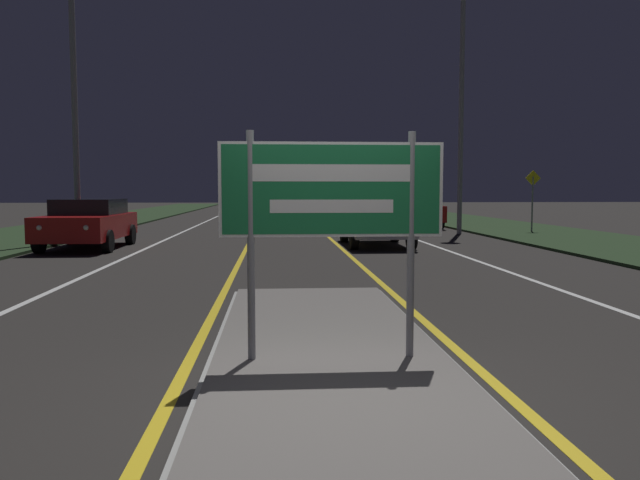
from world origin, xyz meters
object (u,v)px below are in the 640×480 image
(car_receding_1, at_px, (413,210))
(warning_sign, at_px, (533,195))
(car_receding_0, at_px, (376,221))
(car_approaching_0, at_px, (88,222))
(car_receding_2, at_px, (371,205))
(streetlight_right_near, at_px, (462,57))
(highway_sign, at_px, (332,200))
(streetlight_left_near, at_px, (72,15))

(car_receding_1, distance_m, warning_sign, 5.68)
(car_receding_0, height_order, warning_sign, warning_sign)
(car_receding_1, distance_m, car_approaching_0, 14.84)
(car_receding_0, xyz_separation_m, car_receding_2, (3.22, 22.14, -0.04))
(streetlight_right_near, relative_size, warning_sign, 3.99)
(car_receding_2, bearing_deg, warning_sign, -78.11)
(warning_sign, bearing_deg, car_receding_1, 130.93)
(highway_sign, distance_m, warning_sign, 19.96)
(car_receding_0, relative_size, car_receding_2, 0.97)
(highway_sign, height_order, streetlight_right_near, streetlight_right_near)
(streetlight_right_near, xyz_separation_m, car_receding_1, (-0.79, 4.42, -5.83))
(streetlight_right_near, relative_size, car_receding_0, 2.28)
(car_receding_0, distance_m, warning_sign, 8.46)
(highway_sign, height_order, streetlight_left_near, streetlight_left_near)
(streetlight_left_near, bearing_deg, car_receding_1, 32.57)
(highway_sign, distance_m, streetlight_left_near, 16.44)
(car_receding_1, xyz_separation_m, warning_sign, (3.69, -4.26, 0.72))
(streetlight_right_near, distance_m, car_receding_2, 18.39)
(car_approaching_0, bearing_deg, car_receding_2, 62.67)
(car_receding_0, distance_m, car_receding_2, 22.38)
(streetlight_left_near, bearing_deg, car_receding_2, 59.37)
(streetlight_left_near, bearing_deg, car_receding_0, -8.35)
(car_receding_2, bearing_deg, highway_sign, -99.29)
(car_receding_0, bearing_deg, car_receding_1, 70.97)
(car_receding_0, height_order, car_receding_2, car_receding_0)
(streetlight_right_near, height_order, warning_sign, streetlight_right_near)
(car_approaching_0, distance_m, warning_sign, 16.05)
(streetlight_left_near, bearing_deg, highway_sign, -64.81)
(car_receding_1, bearing_deg, warning_sign, -49.07)
(highway_sign, bearing_deg, car_approaching_0, 115.07)
(car_receding_2, height_order, warning_sign, warning_sign)
(car_receding_1, height_order, car_approaching_0, car_receding_1)
(car_receding_1, bearing_deg, streetlight_right_near, -79.83)
(streetlight_right_near, relative_size, car_receding_2, 2.22)
(highway_sign, distance_m, car_receding_0, 13.00)
(streetlight_left_near, xyz_separation_m, car_approaching_0, (0.76, -1.56, -6.18))
(streetlight_left_near, relative_size, warning_sign, 4.77)
(streetlight_left_near, bearing_deg, streetlight_right_near, 14.62)
(car_receding_1, bearing_deg, car_receding_0, -109.03)
(car_receding_1, bearing_deg, streetlight_left_near, -147.43)
(highway_sign, relative_size, car_receding_2, 0.50)
(highway_sign, xyz_separation_m, warning_sign, (9.33, 17.64, -0.08))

